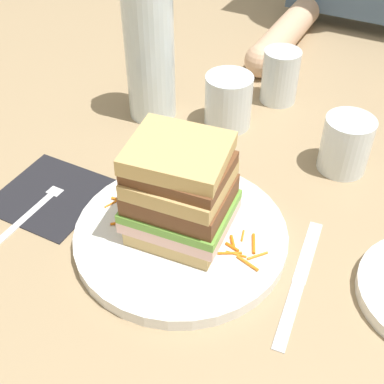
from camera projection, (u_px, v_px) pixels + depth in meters
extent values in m
plane|color=#9E8460|center=(174.00, 231.00, 0.65)|extent=(3.00, 3.00, 0.00)
cylinder|color=white|center=(181.00, 235.00, 0.63)|extent=(0.27, 0.27, 0.02)
cube|color=tan|center=(181.00, 225.00, 0.62)|extent=(0.12, 0.11, 0.02)
cube|color=beige|center=(180.00, 214.00, 0.61)|extent=(0.13, 0.11, 0.02)
cube|color=#6BA83D|center=(180.00, 206.00, 0.60)|extent=(0.13, 0.11, 0.01)
cube|color=brown|center=(180.00, 194.00, 0.59)|extent=(0.12, 0.10, 0.03)
cube|color=tan|center=(180.00, 179.00, 0.57)|extent=(0.12, 0.11, 0.02)
cube|color=brown|center=(179.00, 167.00, 0.56)|extent=(0.12, 0.10, 0.01)
cube|color=tan|center=(178.00, 153.00, 0.55)|extent=(0.12, 0.11, 0.02)
cylinder|color=orange|center=(122.00, 222.00, 0.64)|extent=(0.02, 0.02, 0.00)
cylinder|color=orange|center=(121.00, 200.00, 0.67)|extent=(0.03, 0.01, 0.00)
cylinder|color=orange|center=(112.00, 203.00, 0.66)|extent=(0.01, 0.02, 0.00)
cylinder|color=orange|center=(130.00, 209.00, 0.66)|extent=(0.02, 0.01, 0.00)
cylinder|color=orange|center=(133.00, 218.00, 0.64)|extent=(0.03, 0.01, 0.00)
cylinder|color=orange|center=(258.00, 256.00, 0.60)|extent=(0.02, 0.02, 0.00)
cylinder|color=orange|center=(254.00, 244.00, 0.61)|extent=(0.02, 0.03, 0.00)
cylinder|color=orange|center=(232.00, 242.00, 0.61)|extent=(0.01, 0.02, 0.00)
cylinder|color=orange|center=(243.00, 236.00, 0.62)|extent=(0.01, 0.02, 0.00)
cylinder|color=orange|center=(232.00, 247.00, 0.61)|extent=(0.02, 0.01, 0.00)
cylinder|color=orange|center=(248.00, 263.00, 0.59)|extent=(0.03, 0.01, 0.00)
cylinder|color=orange|center=(236.00, 254.00, 0.60)|extent=(0.03, 0.01, 0.00)
cylinder|color=orange|center=(230.00, 253.00, 0.60)|extent=(0.03, 0.02, 0.00)
cube|color=black|center=(51.00, 195.00, 0.70)|extent=(0.14, 0.14, 0.00)
cube|color=silver|center=(23.00, 217.00, 0.66)|extent=(0.01, 0.11, 0.00)
cube|color=silver|center=(54.00, 190.00, 0.71)|extent=(0.02, 0.02, 0.00)
cylinder|color=silver|center=(72.00, 180.00, 0.72)|extent=(0.00, 0.04, 0.00)
cylinder|color=silver|center=(69.00, 179.00, 0.72)|extent=(0.00, 0.04, 0.00)
cylinder|color=silver|center=(66.00, 178.00, 0.72)|extent=(0.00, 0.04, 0.00)
cylinder|color=silver|center=(63.00, 176.00, 0.73)|extent=(0.00, 0.04, 0.00)
cube|color=silver|center=(289.00, 315.00, 0.56)|extent=(0.02, 0.10, 0.00)
cube|color=silver|center=(308.00, 251.00, 0.62)|extent=(0.03, 0.11, 0.00)
cylinder|color=white|center=(346.00, 144.00, 0.72)|extent=(0.07, 0.07, 0.08)
cylinder|color=orange|center=(344.00, 153.00, 0.73)|extent=(0.06, 0.06, 0.05)
cylinder|color=silver|center=(150.00, 54.00, 0.79)|extent=(0.08, 0.08, 0.22)
cylinder|color=silver|center=(228.00, 101.00, 0.81)|extent=(0.08, 0.08, 0.09)
cylinder|color=silver|center=(280.00, 76.00, 0.86)|extent=(0.06, 0.06, 0.09)
cylinder|color=#DBAD89|center=(286.00, 34.00, 1.02)|extent=(0.06, 0.26, 0.06)
sphere|color=#DBAD89|center=(261.00, 61.00, 0.94)|extent=(0.06, 0.06, 0.06)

